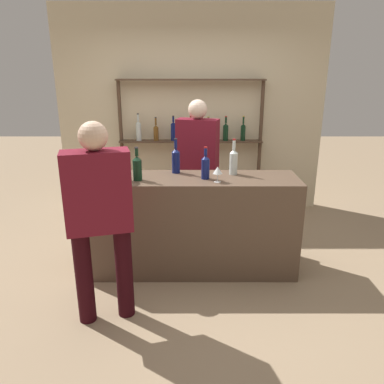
# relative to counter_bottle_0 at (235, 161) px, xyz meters

# --- Properties ---
(ground_plane) EXTENTS (16.00, 16.00, 0.00)m
(ground_plane) POSITION_rel_counter_bottle_0_xyz_m (-0.42, -0.12, -1.11)
(ground_plane) COLOR #9E8466
(bar_counter) EXTENTS (2.09, 0.57, 0.98)m
(bar_counter) POSITION_rel_counter_bottle_0_xyz_m (-0.42, -0.12, -0.62)
(bar_counter) COLOR brown
(bar_counter) RESTS_ON ground_plane
(back_wall) EXTENTS (3.69, 0.12, 2.80)m
(back_wall) POSITION_rel_counter_bottle_0_xyz_m (-0.42, 1.77, 0.29)
(back_wall) COLOR beige
(back_wall) RESTS_ON ground_plane
(back_shelf) EXTENTS (1.98, 0.18, 1.85)m
(back_shelf) POSITION_rel_counter_bottle_0_xyz_m (-0.43, 1.59, 0.10)
(back_shelf) COLOR #4C3828
(back_shelf) RESTS_ON ground_plane
(counter_bottle_0) EXTENTS (0.08, 0.08, 0.35)m
(counter_bottle_0) POSITION_rel_counter_bottle_0_xyz_m (0.00, 0.00, 0.00)
(counter_bottle_0) COLOR silver
(counter_bottle_0) RESTS_ON bar_counter
(counter_bottle_1) EXTENTS (0.08, 0.08, 0.31)m
(counter_bottle_1) POSITION_rel_counter_bottle_0_xyz_m (-0.28, -0.16, -0.01)
(counter_bottle_1) COLOR #0F1956
(counter_bottle_1) RESTS_ON bar_counter
(counter_bottle_2) EXTENTS (0.08, 0.08, 0.35)m
(counter_bottle_2) POSITION_rel_counter_bottle_0_xyz_m (-0.57, 0.06, -0.00)
(counter_bottle_2) COLOR #0F1956
(counter_bottle_2) RESTS_ON bar_counter
(counter_bottle_3) EXTENTS (0.08, 0.08, 0.31)m
(counter_bottle_3) POSITION_rel_counter_bottle_0_xyz_m (-0.92, -0.21, -0.01)
(counter_bottle_3) COLOR black
(counter_bottle_3) RESTS_ON bar_counter
(wine_glass) EXTENTS (0.09, 0.09, 0.15)m
(wine_glass) POSITION_rel_counter_bottle_0_xyz_m (-0.17, -0.27, -0.02)
(wine_glass) COLOR silver
(wine_glass) RESTS_ON bar_counter
(ice_bucket) EXTENTS (0.22, 0.22, 0.25)m
(ice_bucket) POSITION_rel_counter_bottle_0_xyz_m (-1.17, -0.21, -0.01)
(ice_bucket) COLOR #B2B2B7
(ice_bucket) RESTS_ON bar_counter
(customer_left) EXTENTS (0.53, 0.34, 1.63)m
(customer_left) POSITION_rel_counter_bottle_0_xyz_m (-1.11, -0.93, -0.17)
(customer_left) COLOR black
(customer_left) RESTS_ON ground_plane
(server_behind_counter) EXTENTS (0.51, 0.34, 1.65)m
(server_behind_counter) POSITION_rel_counter_bottle_0_xyz_m (-0.34, 0.70, -0.15)
(server_behind_counter) COLOR black
(server_behind_counter) RESTS_ON ground_plane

